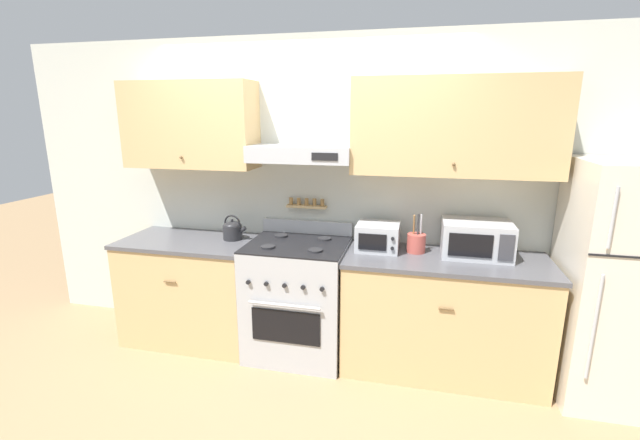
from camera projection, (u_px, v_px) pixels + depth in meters
name	position (u px, v px, depth m)	size (l,w,h in m)	color
ground_plane	(287.00, 372.00, 3.30)	(16.00, 16.00, 0.00)	#937551
wall_back	(316.00, 171.00, 3.51)	(5.20, 0.46, 2.55)	silver
counter_left	(193.00, 289.00, 3.72)	(1.13, 0.67, 0.91)	tan
counter_right	(442.00, 314.00, 3.26)	(1.49, 0.67, 0.91)	tan
stove_range	(298.00, 298.00, 3.49)	(0.78, 0.70, 1.06)	#ADAFB5
refrigerator	(625.00, 284.00, 2.87)	(0.76, 0.73, 1.66)	beige
tea_kettle	(233.00, 230.00, 3.60)	(0.21, 0.16, 0.21)	#232326
microwave	(476.00, 239.00, 3.17)	(0.50, 0.37, 0.26)	#ADAFB5
utensil_crock	(416.00, 242.00, 3.26)	(0.14, 0.14, 0.30)	#B24C42
toaster_oven	(378.00, 237.00, 3.32)	(0.33, 0.31, 0.21)	#ADAFB5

